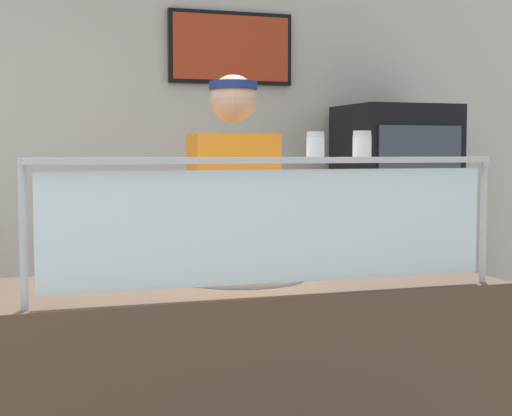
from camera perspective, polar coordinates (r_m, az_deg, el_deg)
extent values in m
cube|color=beige|center=(5.05, -8.43, 3.31)|extent=(6.19, 0.08, 2.70)
cube|color=black|center=(5.16, -1.85, 11.57)|extent=(0.82, 0.04, 0.46)
cube|color=#B23819|center=(5.14, -1.78, 11.60)|extent=(0.77, 0.01, 0.41)
cube|color=#4C3828|center=(2.99, -0.53, -14.35)|extent=(1.79, 0.70, 0.95)
cylinder|color=#B2B5BC|center=(2.42, -16.60, -1.86)|extent=(0.02, 0.02, 0.45)
cylinder|color=#B2B5BC|center=(2.93, 16.22, -0.82)|extent=(0.02, 0.02, 0.45)
cube|color=silver|center=(2.57, 1.42, -1.35)|extent=(1.53, 0.01, 0.37)
cube|color=#B2B5BC|center=(2.56, 1.43, 3.50)|extent=(1.59, 0.06, 0.02)
cylinder|color=#9EA0A8|center=(2.93, -1.14, -5.01)|extent=(0.49, 0.49, 0.01)
cylinder|color=tan|center=(2.93, -1.14, -4.72)|extent=(0.47, 0.47, 0.02)
cylinder|color=#D65B2D|center=(2.93, -1.14, -4.49)|extent=(0.41, 0.41, 0.01)
cube|color=#ADAFB7|center=(2.92, -0.21, -4.39)|extent=(0.11, 0.29, 0.01)
cylinder|color=white|center=(2.61, 4.35, 4.45)|extent=(0.06, 0.06, 0.07)
cylinder|color=white|center=(2.61, 4.35, 4.23)|extent=(0.05, 0.05, 0.04)
cylinder|color=silver|center=(2.61, 4.35, 5.38)|extent=(0.06, 0.06, 0.02)
cylinder|color=white|center=(2.68, 7.73, 4.46)|extent=(0.06, 0.06, 0.07)
cylinder|color=red|center=(2.68, 7.73, 4.23)|extent=(0.05, 0.05, 0.05)
cylinder|color=silver|center=(2.68, 7.74, 5.41)|extent=(0.06, 0.06, 0.02)
cylinder|color=#23232D|center=(3.58, -3.35, -11.18)|extent=(0.13, 0.13, 0.95)
cylinder|color=#23232D|center=(3.64, 0.06, -10.91)|extent=(0.13, 0.13, 0.95)
cube|color=orange|center=(3.49, -1.66, 0.92)|extent=(0.38, 0.21, 0.55)
sphere|color=tan|center=(3.49, -1.67, 7.98)|extent=(0.21, 0.21, 0.21)
cylinder|color=navy|center=(3.50, -1.67, 8.92)|extent=(0.21, 0.21, 0.04)
cylinder|color=tan|center=(3.35, 2.38, -0.86)|extent=(0.08, 0.34, 0.08)
cube|color=black|center=(5.18, 10.01, -2.15)|extent=(0.66, 0.62, 1.71)
cube|color=#38424C|center=(4.90, 11.78, -2.14)|extent=(0.56, 0.02, 1.37)
cylinder|color=blue|center=(4.90, 9.32, -1.49)|extent=(0.06, 0.06, 0.20)
cylinder|color=blue|center=(4.96, 10.56, -1.44)|extent=(0.06, 0.06, 0.20)
cylinder|color=red|center=(5.02, 11.76, -1.39)|extent=(0.06, 0.06, 0.20)
cylinder|color=blue|center=(5.08, 12.94, -1.35)|extent=(0.06, 0.06, 0.20)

